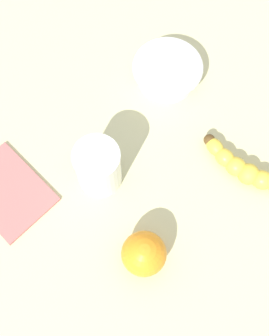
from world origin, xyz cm
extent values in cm
cube|color=#C8C38E|center=(0.00, 0.00, 1.50)|extent=(120.00, 120.00, 3.00)
ellipsoid|color=yellow|center=(8.60, 9.22, 4.97)|extent=(4.41, 3.50, 2.76)
ellipsoid|color=yellow|center=(11.19, 8.90, 4.97)|extent=(4.08, 3.34, 3.16)
ellipsoid|color=yellow|center=(13.81, 8.97, 4.97)|extent=(4.28, 3.95, 3.55)
ellipsoid|color=yellow|center=(16.39, 9.45, 4.97)|extent=(4.81, 4.82, 3.95)
ellipsoid|color=yellow|center=(18.86, 10.31, 4.97)|extent=(5.03, 4.83, 3.55)
sphere|color=#513819|center=(6.86, 9.58, 4.97)|extent=(2.17, 2.17, 2.17)
cylinder|color=silver|center=(-2.76, -9.53, 8.33)|extent=(8.03, 8.03, 10.66)
cylinder|color=#A7D588|center=(-2.76, -9.53, 8.00)|extent=(7.53, 7.53, 9.49)
cylinder|color=white|center=(-8.81, 14.68, 5.37)|extent=(11.69, 11.69, 4.73)
torus|color=white|center=(-8.81, 14.68, 7.13)|extent=(13.91, 13.91, 1.20)
sphere|color=orange|center=(13.15, -14.43, 6.80)|extent=(7.61, 7.61, 7.61)
cube|color=#BC6660|center=(-12.80, -23.52, 3.30)|extent=(16.01, 11.86, 0.60)
camera|label=1|loc=(20.10, -23.62, 76.40)|focal=44.85mm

